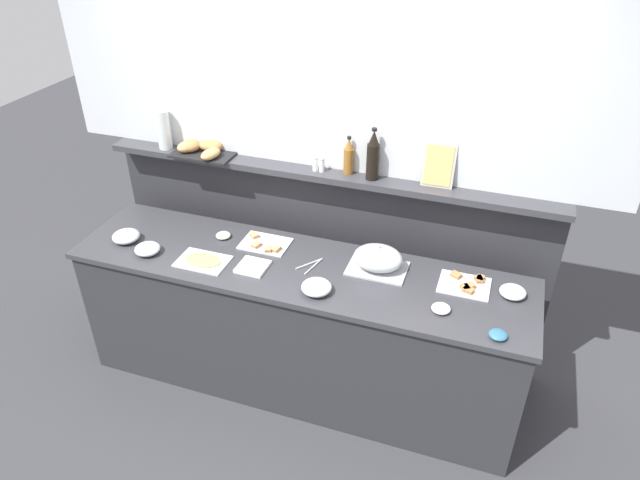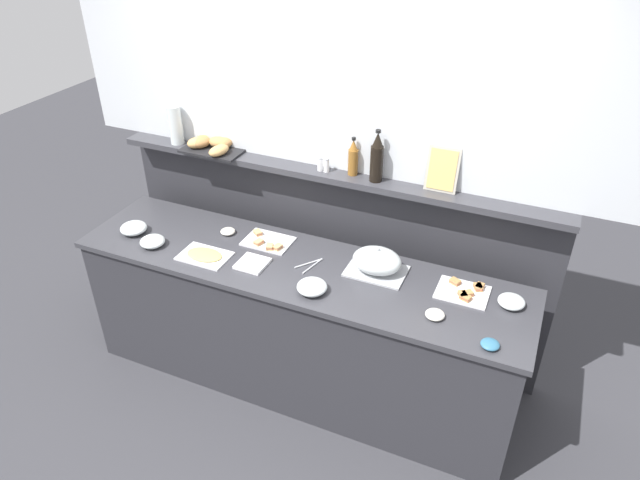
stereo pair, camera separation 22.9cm
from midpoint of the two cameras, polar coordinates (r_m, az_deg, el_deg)
The scene contains 24 objects.
ground_plane at distance 4.41m, azimuth 2.86°, elevation -8.37°, with size 12.00×12.00×0.00m, color #38383D.
buffet_counter at distance 3.68m, azimuth -0.36°, elevation -8.47°, with size 2.75×0.68×0.93m.
back_ledge_unit at distance 3.92m, azimuth 2.68°, elevation -1.31°, with size 2.90×0.22×1.35m.
upper_wall_panel at distance 3.40m, azimuth 3.40°, elevation 16.93°, with size 3.50×0.08×1.25m, color silver.
sandwich_platter_rear at distance 3.30m, azimuth 15.97°, elevation -4.94°, with size 0.28×0.22×0.04m.
sandwich_platter_side at distance 3.60m, azimuth -3.37°, elevation -0.19°, with size 0.30×0.21×0.04m.
cold_cuts_platter at distance 3.51m, azimuth -9.46°, elevation -1.55°, with size 0.30×0.21×0.02m.
serving_cloche at distance 3.33m, azimuth 7.58°, elevation -2.16°, with size 0.34×0.24×0.17m.
glass_bowl_large at distance 3.28m, azimuth 20.22°, elevation -5.78°, with size 0.14×0.14×0.06m.
glass_bowl_medium at distance 3.18m, azimuth 1.27°, elevation -4.72°, with size 0.17×0.17×0.07m.
glass_bowl_small at distance 3.84m, azimuth -16.23°, elevation 1.06°, with size 0.17×0.17×0.07m.
glass_bowl_extra at distance 3.67m, azimuth -14.44°, elevation -0.21°, with size 0.15×0.15×0.06m.
condiment_bowl_dark at distance 3.00m, azimuth 18.52°, elevation -9.76°, with size 0.09×0.09×0.03m, color teal.
condiment_bowl_teal at distance 3.71m, azimuth -7.31°, elevation 0.82°, with size 0.09×0.09×0.03m, color silver.
condiment_bowl_cream at distance 3.10m, azimuth 13.34°, elevation -7.20°, with size 0.10×0.10×0.04m, color silver.
serving_tongs at distance 3.40m, azimuth 1.05°, elevation -2.46°, with size 0.12×0.18×0.01m.
napkin_stack at distance 3.41m, azimuth -4.75°, elevation -2.36°, with size 0.17×0.17×0.02m, color white.
wine_bottle_dark at distance 3.39m, azimuth 7.55°, elevation 7.93°, with size 0.08×0.08×0.32m.
vinegar_bottle_amber at distance 3.47m, azimuth 5.19°, elevation 7.98°, with size 0.06×0.06×0.24m.
salt_shaker at distance 3.53m, azimuth 1.89°, elevation 7.45°, with size 0.03×0.03×0.09m.
pepper_shaker at distance 3.52m, azimuth 2.56°, elevation 7.33°, with size 0.03×0.03×0.09m.
bread_basket at distance 3.85m, azimuth -8.91°, elevation 9.20°, with size 0.40×0.30×0.08m.
framed_picture at distance 3.36m, azimuth 13.88°, elevation 6.70°, with size 0.18×0.06×0.26m.
water_carafe at distance 3.97m, azimuth -12.40°, elevation 10.96°, with size 0.09×0.09×0.26m, color silver.
Camera 2 is at (1.24, -2.49, 2.89)m, focal length 32.56 mm.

